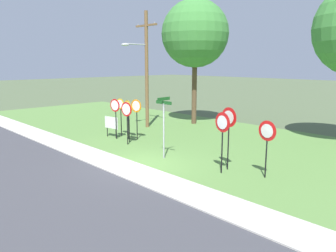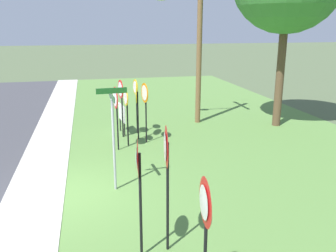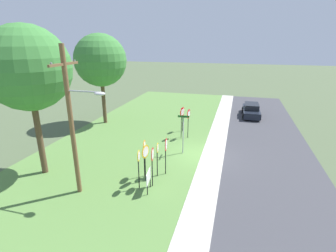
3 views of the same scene
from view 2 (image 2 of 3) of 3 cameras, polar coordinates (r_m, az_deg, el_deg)
ground_plane at (r=10.42m, az=-16.07°, el=-10.61°), size 160.00×160.00×0.00m
sidewalk_strip at (r=10.50m, az=-20.52°, el=-10.63°), size 44.00×1.60×0.06m
grass_median at (r=11.61m, az=15.20°, el=-7.63°), size 44.00×12.00×0.04m
stop_sign_near_left at (r=13.06m, az=-8.28°, el=3.39°), size 0.78×0.13×2.36m
stop_sign_near_right at (r=15.09m, az=-5.12°, el=4.90°), size 0.62×0.13×2.32m
stop_sign_far_left at (r=13.52m, az=-6.62°, el=3.14°), size 0.60×0.12×2.18m
stop_sign_far_center at (r=14.62m, az=-7.47°, el=4.76°), size 0.74×0.14×2.38m
stop_sign_far_right at (r=14.27m, az=-4.98°, el=4.31°), size 0.78×0.16×2.29m
stop_sign_center_tall at (r=13.81m, az=-3.67°, el=4.18°), size 0.74×0.16×2.36m
yield_sign_near_left at (r=6.77m, az=-4.80°, el=-6.75°), size 0.81×0.14×2.52m
yield_sign_near_right at (r=6.92m, az=-0.33°, el=-5.22°), size 0.82×0.14×2.65m
yield_sign_far_left at (r=5.68m, az=5.78°, el=-13.63°), size 0.80×0.12×2.28m
street_name_post at (r=9.81m, az=-8.68°, el=-0.73°), size 0.96×0.82×2.89m
utility_pole at (r=16.62m, az=4.53°, el=14.89°), size 2.10×2.16×7.82m
notice_board at (r=15.34m, az=-7.33°, el=1.86°), size 1.09×0.18×1.25m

